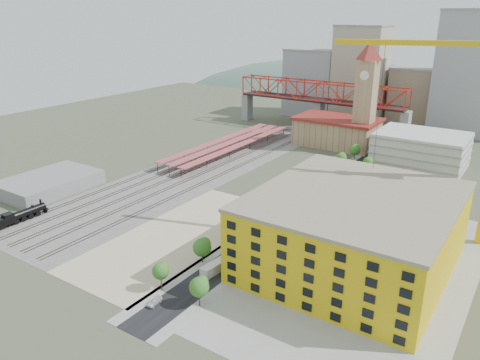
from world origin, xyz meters
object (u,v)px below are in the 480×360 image
Objects in this scene: clock_tower at (367,87)px; site_trailer_b at (236,252)px; construction_building at (354,230)px; car_0 at (154,302)px; site_trailer_d at (283,219)px; site_trailer_c at (272,227)px; site_trailer_a at (216,267)px; locomotive at (18,216)px.

site_trailer_b is (8.00, -112.84, -27.32)m from clock_tower.
construction_building is 50.17m from car_0.
car_0 is at bearing -108.39° from site_trailer_b.
site_trailer_c is at bearing -75.74° from site_trailer_d.
site_trailer_b is 1.16× the size of site_trailer_c.
car_0 is at bearing -79.04° from site_trailer_d.
locomotive is at bearing -165.73° from site_trailer_a.
site_trailer_c is at bearing 168.72° from construction_building.
site_trailer_d is at bearing 33.62° from locomotive.
site_trailer_a is at bearing -140.40° from construction_building.
construction_building is at bearing -27.19° from site_trailer_c.
site_trailer_b is 27.33m from car_0.
site_trailer_d is at bearing 155.32° from construction_building.
car_0 is at bearing -7.29° from locomotive.
clock_tower is 2.53× the size of locomotive.
construction_building is 5.44× the size of site_trailer_a.
locomotive is at bearing 168.30° from car_0.
site_trailer_c is at bearing 95.30° from site_trailer_a.
locomotive reaches higher than car_0.
site_trailer_d is at bearing 74.09° from site_trailer_c.
site_trailer_b is at bearing 16.14° from locomotive.
site_trailer_d reaches higher than car_0.
site_trailer_a is 8.67m from site_trailer_b.
locomotive is 2.36× the size of site_trailer_c.
site_trailer_c is (0.00, 26.70, -0.08)m from site_trailer_a.
site_trailer_c is 0.93× the size of site_trailer_d.
construction_building reaches higher than site_trailer_b.
site_trailer_c is (66.00, 37.13, -0.73)m from locomotive.
locomotive is 66.82m from site_trailer_a.
construction_building reaches higher than car_0.
car_0 is (-3.00, -18.49, -0.59)m from site_trailer_a.
construction_building reaches higher than site_trailer_d.
site_trailer_d is at bearing 95.30° from site_trailer_a.
clock_tower is at bearing 78.92° from site_trailer_c.
clock_tower reaches higher than locomotive.
site_trailer_d is 52.04m from car_0.
clock_tower reaches higher than construction_building.
car_0 is at bearing -109.71° from site_trailer_c.
locomotive reaches higher than site_trailer_a.
clock_tower is 107.36m from construction_building.
site_trailer_b is at bearing 79.29° from car_0.
locomotive is (-58.00, -131.93, -26.78)m from clock_tower.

